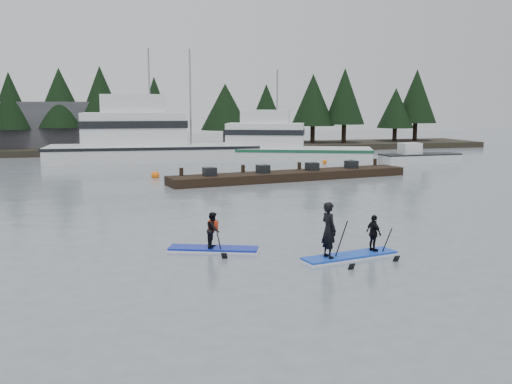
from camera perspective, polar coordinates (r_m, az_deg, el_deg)
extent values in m
plane|color=slate|center=(18.43, 4.91, -6.12)|extent=(160.00, 160.00, 0.00)
cube|color=#2D281E|center=(59.21, -9.16, 4.34)|extent=(70.00, 8.00, 0.60)
cube|color=#4C4C51|center=(61.27, -22.62, 5.99)|extent=(18.00, 6.00, 5.00)
cube|color=silver|center=(48.87, -9.33, 3.22)|extent=(19.04, 6.58, 2.49)
cube|color=white|center=(48.69, -12.06, 6.19)|extent=(8.67, 4.36, 2.70)
cylinder|color=gray|center=(48.65, -10.60, 9.32)|extent=(0.14, 0.14, 7.94)
cube|color=silver|center=(48.44, 2.95, 3.25)|extent=(14.78, 9.03, 2.04)
cube|color=white|center=(48.42, 0.93, 5.68)|extent=(7.06, 5.09, 2.04)
cylinder|color=gray|center=(48.27, 2.13, 8.31)|extent=(0.14, 0.14, 6.49)
cube|color=silver|center=(48.34, 16.08, 3.25)|extent=(6.66, 2.24, 0.77)
cube|color=black|center=(36.21, 3.57, 1.65)|extent=(16.10, 4.69, 0.53)
sphere|color=orange|center=(46.53, 6.87, 2.85)|extent=(0.53, 0.53, 0.53)
sphere|color=orange|center=(37.78, -10.03, 1.43)|extent=(0.54, 0.54, 0.54)
cube|color=#1124A6|center=(18.74, -4.27, -5.69)|extent=(2.97, 1.70, 0.11)
imported|color=black|center=(18.60, -4.30, -3.79)|extent=(0.61, 0.69, 1.16)
cube|color=red|center=(18.57, -4.30, -3.37)|extent=(0.35, 0.29, 0.32)
cylinder|color=black|center=(18.45, -3.63, -5.37)|extent=(0.45, 0.77, 1.46)
cube|color=blue|center=(18.07, 9.36, -6.33)|extent=(3.25, 1.34, 0.11)
imported|color=black|center=(17.41, 7.29, -3.78)|extent=(0.52, 0.69, 1.71)
cylinder|color=black|center=(17.47, 8.35, -5.23)|extent=(0.09, 0.97, 1.65)
imported|color=black|center=(18.44, 11.69, -4.04)|extent=(0.41, 0.73, 1.17)
cylinder|color=black|center=(18.53, 12.68, -5.49)|extent=(0.08, 0.87, 1.46)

